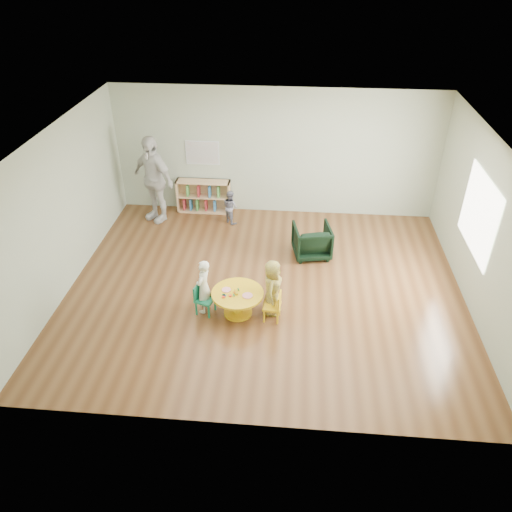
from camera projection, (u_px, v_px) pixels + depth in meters
The scene contains 11 objects.
room at pixel (267, 193), 7.97m from camera, with size 7.10×7.00×2.80m.
activity_table at pixel (238, 299), 8.23m from camera, with size 0.86×0.86×0.47m.
kid_chair_left at pixel (203, 298), 8.27m from camera, with size 0.36×0.36×0.54m.
kid_chair_right at pixel (274, 306), 8.12m from camera, with size 0.30×0.30×0.52m.
bookshelf at pixel (203, 196), 11.31m from camera, with size 1.20×0.30×0.75m.
alphabet_poster at pixel (202, 153), 10.87m from camera, with size 0.74×0.01×0.54m.
armchair at pixel (312, 241), 9.74m from camera, with size 0.69×0.71×0.65m, color black.
child_left at pixel (204, 287), 8.20m from camera, with size 0.36×0.23×0.98m, color white.
child_right at pixel (272, 288), 8.15m from camera, with size 0.49×0.32×1.00m, color yellow.
toddler at pixel (230, 207), 10.85m from camera, with size 0.36×0.28×0.75m, color #181B3C.
adult_caretaker at pixel (153, 179), 10.67m from camera, with size 1.12×0.47×1.91m, color silver.
Camera 1 is at (0.48, -7.22, 5.38)m, focal length 35.00 mm.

